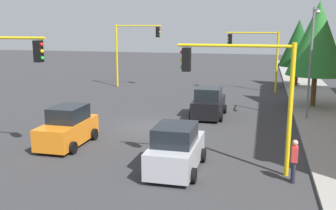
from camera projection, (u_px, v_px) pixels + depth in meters
The scene contains 12 objects.
ground_plane at pixel (150, 127), 23.13m from camera, with size 120.00×120.00×0.00m, color #353538.
sidewalk_kerb at pixel (326, 116), 25.39m from camera, with size 80.00×4.00×0.15m, color gray.
traffic_signal_far_left at pixel (256, 49), 34.32m from camera, with size 0.36×4.59×5.40m.
traffic_signal_far_right at pixel (134, 43), 36.93m from camera, with size 0.36×4.59×6.00m.
traffic_signal_near_left at pixel (243, 81), 15.33m from camera, with size 0.36×4.59×5.31m.
street_lamp_curbside at pixel (312, 52), 23.50m from camera, with size 2.15×0.28×7.00m.
tree_roadside_far at pixel (298, 43), 37.13m from camera, with size 3.55×3.55×6.46m.
tree_roadside_mid at pixel (318, 39), 27.35m from camera, with size 4.16×4.16×7.60m.
car_orange at pixel (68, 128), 19.43m from camera, with size 3.82×1.99×1.98m.
car_black at pixel (209, 103), 25.42m from camera, with size 3.91×2.10×1.98m.
car_silver at pixel (176, 149), 16.04m from camera, with size 3.90×2.10×1.98m.
pedestrian_crossing at pixel (294, 160), 14.79m from camera, with size 0.40×0.24×1.70m.
Camera 1 is at (21.47, 6.43, 5.97)m, focal length 41.49 mm.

